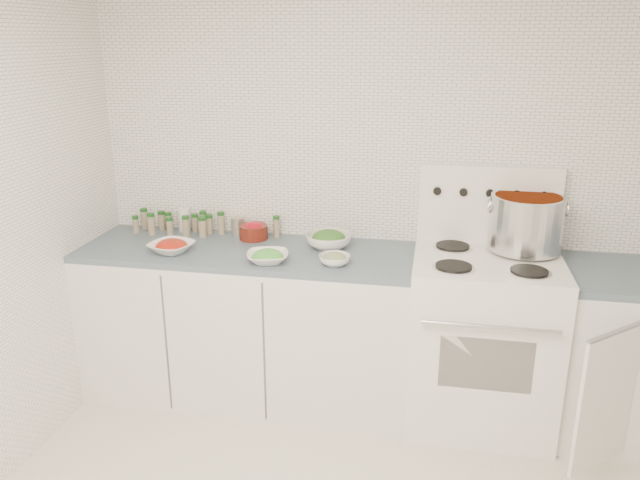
{
  "coord_description": "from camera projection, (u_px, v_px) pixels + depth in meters",
  "views": [
    {
      "loc": [
        0.18,
        -1.95,
        2.03
      ],
      "look_at": [
        -0.4,
        1.14,
        1.0
      ],
      "focal_mm": 35.0,
      "sensor_mm": 36.0,
      "label": 1
    }
  ],
  "objects": [
    {
      "name": "room_walls",
      "position": [
        376.0,
        189.0,
        2.0
      ],
      "size": [
        3.54,
        3.04,
        2.52
      ],
      "color": "white",
      "rests_on": "ground"
    },
    {
      "name": "counter_left",
      "position": [
        249.0,
        323.0,
        3.6
      ],
      "size": [
        1.85,
        0.62,
        0.9
      ],
      "color": "white",
      "rests_on": "ground"
    },
    {
      "name": "stove",
      "position": [
        482.0,
        335.0,
        3.35
      ],
      "size": [
        0.76,
        0.7,
        1.36
      ],
      "color": "white",
      "rests_on": "ground"
    },
    {
      "name": "stock_pot",
      "position": [
        526.0,
        221.0,
        3.28
      ],
      "size": [
        0.4,
        0.38,
        0.29
      ],
      "rotation": [
        0.0,
        0.0,
        -0.04
      ],
      "color": "silver",
      "rests_on": "stove"
    },
    {
      "name": "bowl_tomato",
      "position": [
        171.0,
        247.0,
        3.4
      ],
      "size": [
        0.29,
        0.29,
        0.08
      ],
      "color": "white",
      "rests_on": "counter_left"
    },
    {
      "name": "bowl_snowpea",
      "position": [
        268.0,
        257.0,
        3.25
      ],
      "size": [
        0.26,
        0.26,
        0.07
      ],
      "color": "white",
      "rests_on": "counter_left"
    },
    {
      "name": "bowl_broccoli",
      "position": [
        329.0,
        239.0,
        3.47
      ],
      "size": [
        0.31,
        0.31,
        0.1
      ],
      "color": "white",
      "rests_on": "counter_left"
    },
    {
      "name": "bowl_zucchini",
      "position": [
        335.0,
        259.0,
        3.22
      ],
      "size": [
        0.22,
        0.22,
        0.07
      ],
      "color": "white",
      "rests_on": "counter_left"
    },
    {
      "name": "bowl_pepper",
      "position": [
        254.0,
        231.0,
        3.62
      ],
      "size": [
        0.17,
        0.17,
        0.1
      ],
      "color": "#57180F",
      "rests_on": "counter_left"
    },
    {
      "name": "salt_canister",
      "position": [
        184.0,
        220.0,
        3.76
      ],
      "size": [
        0.09,
        0.09,
        0.14
      ],
      "primitive_type": "cylinder",
      "rotation": [
        0.0,
        0.0,
        0.33
      ],
      "color": "white",
      "rests_on": "counter_left"
    },
    {
      "name": "tin_can",
      "position": [
        238.0,
        226.0,
        3.71
      ],
      "size": [
        0.08,
        0.08,
        0.1
      ],
      "primitive_type": "cylinder",
      "rotation": [
        0.0,
        0.0,
        -0.06
      ],
      "color": "#AEA893",
      "rests_on": "counter_left"
    },
    {
      "name": "spice_cluster",
      "position": [
        188.0,
        224.0,
        3.72
      ],
      "size": [
        0.89,
        0.15,
        0.14
      ],
      "color": "gray",
      "rests_on": "counter_left"
    }
  ]
}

